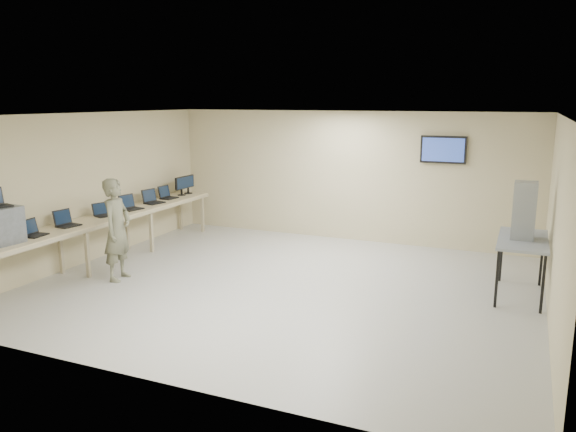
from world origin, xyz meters
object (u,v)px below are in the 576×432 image
at_px(equipment_box, 0,226).
at_px(side_table, 523,243).
at_px(workbench, 108,220).
at_px(soldier, 117,230).

relative_size(equipment_box, side_table, 0.36).
height_order(workbench, soldier, soldier).
distance_m(soldier, side_table, 6.59).
height_order(workbench, side_table, side_table).
xyz_separation_m(soldier, side_table, (6.34, 1.79, -0.02)).
xyz_separation_m(equipment_box, soldier, (0.91, 1.52, -0.31)).
distance_m(equipment_box, side_table, 7.97).
distance_m(workbench, equipment_box, 2.30).
bearing_deg(side_table, equipment_box, -155.50).
distance_m(equipment_box, soldier, 1.80).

